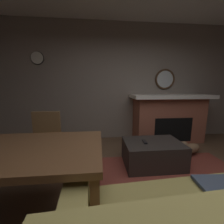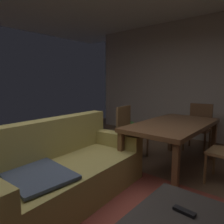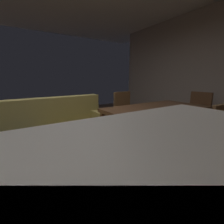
% 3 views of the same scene
% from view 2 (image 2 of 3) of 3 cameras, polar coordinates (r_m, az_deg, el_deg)
% --- Properties ---
extents(floor, '(8.54, 8.54, 0.00)m').
position_cam_2_polar(floor, '(2.58, -7.53, -23.70)').
color(floor, brown).
extents(wall_right_window_side, '(0.12, 5.62, 2.84)m').
position_cam_2_polar(wall_right_window_side, '(5.27, 22.34, 8.26)').
color(wall_right_window_side, '#B2A59B').
rests_on(wall_right_window_side, ground).
extents(couch, '(2.04, 1.03, 0.91)m').
position_cam_2_polar(couch, '(2.59, -13.54, -15.70)').
color(couch, '#9E8E4C').
rests_on(couch, ground).
extents(tv_remote, '(0.06, 0.16, 0.02)m').
position_cam_2_polar(tv_remote, '(1.74, 19.48, -24.62)').
color(tv_remote, black).
rests_on(tv_remote, ottoman_coffee_table).
extents(dining_table, '(1.76, 0.91, 0.74)m').
position_cam_2_polar(dining_table, '(3.32, 16.74, -4.19)').
color(dining_table, brown).
rests_on(dining_table, ground).
extents(dining_chair_east, '(0.45, 0.45, 0.93)m').
position_cam_2_polar(dining_chair_east, '(4.53, 23.07, -3.09)').
color(dining_chair_east, brown).
rests_on(dining_chair_east, ground).
extents(dining_chair_north, '(0.47, 0.47, 0.93)m').
position_cam_2_polar(dining_chair_north, '(3.76, 4.61, -4.66)').
color(dining_chair_north, brown).
rests_on(dining_chair_north, ground).
extents(potted_plant, '(0.40, 0.40, 0.54)m').
position_cam_2_polar(potted_plant, '(4.50, 4.72, -5.53)').
color(potted_plant, beige).
rests_on(potted_plant, ground).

